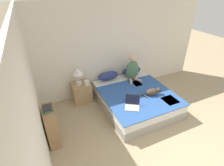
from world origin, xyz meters
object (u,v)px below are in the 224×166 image
(nightstand, at_px, (82,93))
(table_lamp, at_px, (78,73))
(pillow_near, at_px, (108,76))
(bed, at_px, (135,99))
(tissue_box, at_px, (87,83))
(person_sitting, at_px, (132,69))
(pillow_far, at_px, (131,71))
(laptop_open, at_px, (132,105))
(cat_tabby, at_px, (153,92))
(book_stack_top, at_px, (47,109))
(bookshelf, at_px, (51,125))

(nightstand, xyz_separation_m, table_lamp, (-0.05, -0.00, 0.61))
(pillow_near, bearing_deg, table_lamp, -174.95)
(bed, bearing_deg, table_lamp, 147.83)
(tissue_box, bearing_deg, bed, -33.07)
(pillow_near, distance_m, nightstand, 0.87)
(table_lamp, bearing_deg, bed, -32.17)
(pillow_near, xyz_separation_m, person_sitting, (0.61, -0.27, 0.21))
(pillow_far, bearing_deg, table_lamp, -177.29)
(laptop_open, height_order, table_lamp, table_lamp)
(bed, xyz_separation_m, pillow_far, (0.38, 0.86, 0.35))
(cat_tabby, distance_m, table_lamp, 1.93)
(cat_tabby, relative_size, book_stack_top, 2.18)
(laptop_open, bearing_deg, tissue_box, 151.00)
(nightstand, bearing_deg, bookshelf, -131.11)
(pillow_near, distance_m, bookshelf, 2.09)
(laptop_open, xyz_separation_m, bookshelf, (-1.73, 0.22, -0.11))
(tissue_box, bearing_deg, laptop_open, -60.55)
(bed, height_order, person_sitting, person_sitting)
(nightstand, bearing_deg, tissue_box, -35.77)
(bed, distance_m, nightstand, 1.43)
(laptop_open, height_order, tissue_box, laptop_open)
(bookshelf, bearing_deg, person_sitting, 20.12)
(bookshelf, bearing_deg, table_lamp, 50.39)
(bed, xyz_separation_m, laptop_open, (-0.39, -0.50, 0.28))
(person_sitting, relative_size, cat_tabby, 1.57)
(nightstand, height_order, table_lamp, table_lamp)
(nightstand, relative_size, bookshelf, 0.71)
(pillow_far, bearing_deg, book_stack_top, -155.64)
(table_lamp, xyz_separation_m, bookshelf, (-0.88, -1.06, -0.49))
(pillow_far, height_order, bookshelf, bookshelf)
(bookshelf, bearing_deg, tissue_box, 42.34)
(pillow_near, bearing_deg, cat_tabby, -59.40)
(pillow_near, height_order, nightstand, pillow_near)
(person_sitting, bearing_deg, pillow_near, 156.07)
(person_sitting, height_order, bookshelf, person_sitting)
(table_lamp, bearing_deg, cat_tabby, -34.88)
(table_lamp, bearing_deg, nightstand, 4.30)
(cat_tabby, bearing_deg, tissue_box, 152.62)
(pillow_far, height_order, laptop_open, laptop_open)
(bed, xyz_separation_m, pillow_near, (-0.38, 0.86, 0.35))
(bed, relative_size, nightstand, 3.64)
(laptop_open, bearing_deg, nightstand, 153.61)
(bed, bearing_deg, bookshelf, -172.65)
(bed, relative_size, person_sitting, 2.62)
(laptop_open, relative_size, nightstand, 0.77)
(person_sitting, bearing_deg, tissue_box, 175.49)
(bed, xyz_separation_m, table_lamp, (-1.25, 0.78, 0.66))
(pillow_far, xyz_separation_m, laptop_open, (-0.77, -1.36, -0.07))
(table_lamp, height_order, book_stack_top, table_lamp)
(pillow_far, relative_size, cat_tabby, 1.27)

